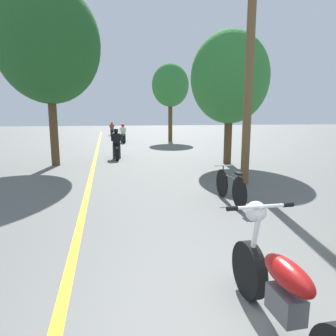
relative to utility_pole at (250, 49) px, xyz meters
name	(u,v)px	position (x,y,z in m)	size (l,w,h in m)	color
lane_stripe_center	(95,159)	(-4.53, 6.03, -3.81)	(0.14, 48.00, 0.01)	yellow
utility_pole	(250,49)	(0.00, 0.00, 0.00)	(1.10, 0.24, 7.44)	brown
roadside_tree_right_near	(230,78)	(0.97, 3.62, -0.32)	(3.19, 2.87, 5.34)	#513A23
roadside_tree_right_far	(170,86)	(1.01, 15.15, 0.47)	(2.85, 2.57, 5.96)	#513A23
roadside_tree_left	(48,44)	(-6.03, 4.59, 0.88)	(3.93, 3.53, 6.96)	#513A23
motorcycle_foreground	(283,291)	(-2.51, -5.91, -3.36)	(0.72, 2.02, 1.12)	black
motorcycle_rider_lead	(117,147)	(-3.53, 6.14, -3.28)	(0.50, 1.98, 1.41)	black
motorcycle_rider_mid	(123,135)	(-2.73, 14.57, -3.28)	(0.50, 2.15, 1.40)	black
motorcycle_rider_far	(112,130)	(-3.35, 23.31, -3.30)	(0.50, 2.06, 1.36)	black
bicycle_parked	(230,187)	(-1.22, -1.77, -3.44)	(0.44, 1.69, 0.81)	black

